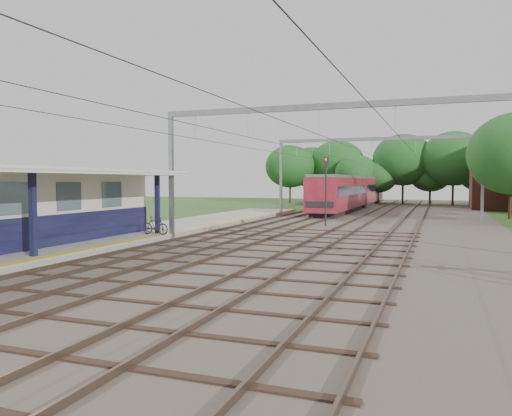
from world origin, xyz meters
The scene contains 11 objects.
ground centered at (0.00, 0.00, 0.00)m, with size 160.00×160.00×0.00m, color #2D4C1E.
ballast_bed centered at (4.00, 30.00, 0.05)m, with size 18.00×90.00×0.10m, color #473D33.
platform centered at (-7.50, 14.00, 0.17)m, with size 5.00×52.00×0.35m, color gray.
yellow_stripe centered at (-5.25, 14.00, 0.35)m, with size 0.45×52.00×0.01m, color yellow.
rail_tracks centered at (1.50, 30.00, 0.18)m, with size 11.80×88.00×0.15m.
catenary_system centered at (3.39, 25.28, 5.51)m, with size 17.22×88.00×7.00m.
tree_band centered at (3.84, 57.12, 4.92)m, with size 31.72×30.88×8.82m.
house_far centered at (16.00, 52.00, 3.23)m, with size 8.00×6.12×8.66m.
bicycle centered at (-5.60, 14.28, 0.84)m, with size 0.46×1.62×0.98m, color black.
train centered at (-0.50, 48.74, 2.06)m, with size 2.80×34.90×3.69m.
signal_post centered at (1.35, 25.17, 3.21)m, with size 0.38×0.33×4.88m.
Camera 1 is at (8.78, -8.97, 3.26)m, focal length 35.00 mm.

